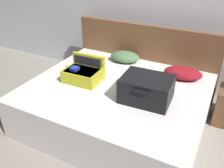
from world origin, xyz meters
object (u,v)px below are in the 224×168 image
object	(u,v)px
bed	(117,104)
hard_case_large	(147,89)
pillow_center_head	(183,73)
hard_case_medium	(83,73)
pillow_near_headboard	(125,57)

from	to	relation	value
bed	hard_case_large	bearing A→B (deg)	-15.56
pillow_center_head	hard_case_medium	bearing A→B (deg)	-150.27
hard_case_medium	pillow_center_head	bearing A→B (deg)	27.82
bed	hard_case_medium	distance (m)	0.57
hard_case_medium	pillow_near_headboard	distance (m)	0.79
pillow_near_headboard	hard_case_medium	bearing A→B (deg)	-106.32
bed	pillow_near_headboard	distance (m)	0.81
bed	pillow_center_head	distance (m)	0.92
bed	pillow_center_head	size ratio (longest dim) A/B	4.41
pillow_near_headboard	pillow_center_head	xyz separation A→B (m)	(0.87, -0.14, -0.00)
hard_case_large	pillow_center_head	world-z (taller)	hard_case_large
pillow_center_head	hard_case_large	bearing A→B (deg)	-109.79
hard_case_large	pillow_near_headboard	world-z (taller)	hard_case_large
hard_case_large	pillow_near_headboard	size ratio (longest dim) A/B	1.28
hard_case_large	hard_case_medium	world-z (taller)	hard_case_medium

